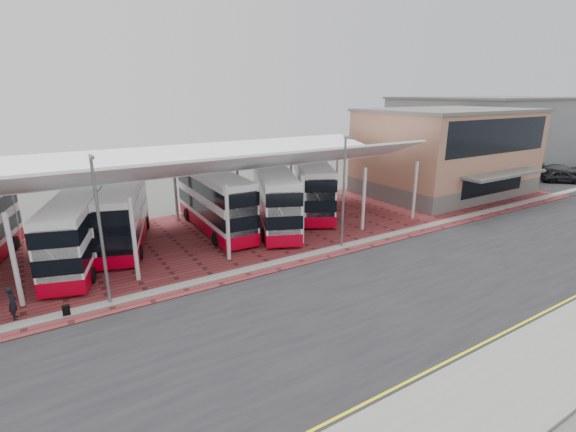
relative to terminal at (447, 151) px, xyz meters
name	(u,v)px	position (x,y,z in m)	size (l,w,h in m)	color
ground	(383,286)	(-23.00, -13.92, -4.66)	(140.00, 140.00, 0.00)	#4E504B
road	(396,293)	(-23.00, -14.92, -4.65)	(120.00, 14.00, 0.02)	black
forecourt	(292,224)	(-21.00, -0.92, -4.63)	(72.00, 16.00, 0.06)	maroon
sidewalk	(539,367)	(-23.00, -22.92, -4.59)	(120.00, 4.00, 0.14)	gray
north_kerb	(320,252)	(-23.00, -7.72, -4.59)	(120.00, 0.80, 0.14)	gray
carpark_surface	(571,178)	(21.00, -3.92, -4.62)	(22.00, 10.00, 0.08)	black
yellow_line_near	(494,344)	(-23.00, -20.92, -4.63)	(120.00, 0.12, 0.01)	yellow
yellow_line_far	(488,341)	(-23.00, -20.62, -4.63)	(120.00, 0.12, 0.01)	yellow
canopy	(196,164)	(-29.00, 0.01, 1.14)	(37.00, 11.63, 7.07)	silver
terminal	(447,151)	(0.00, 0.00, 0.00)	(18.40, 14.40, 9.25)	#5E5C59
warehouse	(495,130)	(25.00, 10.08, 0.50)	(30.50, 20.50, 10.25)	slate
lamp_west	(100,227)	(-37.00, -7.65, -0.30)	(0.16, 0.90, 8.07)	slate
lamp_east	(344,190)	(-21.00, -7.65, -0.30)	(0.16, 0.90, 8.07)	slate
bus_1	(78,231)	(-37.55, -0.79, -2.38)	(5.58, 11.07, 4.46)	silver
bus_2	(124,215)	(-34.18, 1.49, -2.38)	(5.69, 11.06, 4.46)	silver
bus_3	(214,201)	(-27.24, 1.08, -2.22)	(3.38, 11.75, 4.79)	silver
bus_4	(275,199)	(-22.65, -0.77, -2.24)	(7.01, 11.64, 4.75)	silver
bus_5	(313,187)	(-17.38, 1.20, -2.24)	(7.86, 11.35, 4.74)	silver
pedestrian	(13,303)	(-41.32, -6.81, -3.72)	(0.64, 0.42, 1.75)	black
suitcase	(66,311)	(-39.12, -7.92, -4.30)	(0.35, 0.25, 0.60)	black
carpark_car_a	(561,177)	(16.46, -4.75, -3.81)	(1.81, 4.49, 1.53)	black
carpark_car_b	(562,170)	(21.84, -2.24, -3.87)	(1.99, 4.88, 1.42)	#4C5055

